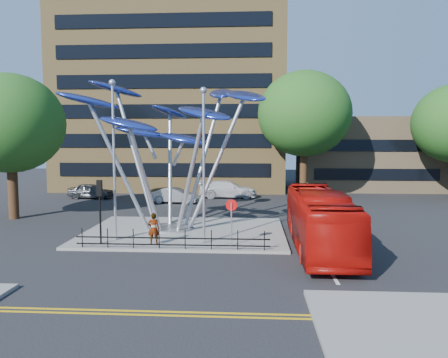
# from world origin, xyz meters

# --- Properties ---
(ground) EXTENTS (120.00, 120.00, 0.00)m
(ground) POSITION_xyz_m (0.00, 0.00, 0.00)
(ground) COLOR black
(ground) RESTS_ON ground
(traffic_island) EXTENTS (12.00, 9.00, 0.15)m
(traffic_island) POSITION_xyz_m (-1.00, 6.00, 0.07)
(traffic_island) COLOR slate
(traffic_island) RESTS_ON ground
(double_yellow_near) EXTENTS (40.00, 0.12, 0.01)m
(double_yellow_near) POSITION_xyz_m (0.00, -6.00, 0.01)
(double_yellow_near) COLOR gold
(double_yellow_near) RESTS_ON ground
(double_yellow_far) EXTENTS (40.00, 0.12, 0.01)m
(double_yellow_far) POSITION_xyz_m (0.00, -6.30, 0.01)
(double_yellow_far) COLOR gold
(double_yellow_far) RESTS_ON ground
(brick_tower) EXTENTS (25.00, 15.00, 30.00)m
(brick_tower) POSITION_xyz_m (-6.00, 32.00, 15.00)
(brick_tower) COLOR olive
(brick_tower) RESTS_ON ground
(low_building_near) EXTENTS (15.00, 8.00, 8.00)m
(low_building_near) POSITION_xyz_m (16.00, 30.00, 4.00)
(low_building_near) COLOR #9C805C
(low_building_near) RESTS_ON ground
(tree_right) EXTENTS (8.80, 8.80, 12.11)m
(tree_right) POSITION_xyz_m (8.00, 22.00, 8.04)
(tree_right) COLOR black
(tree_right) RESTS_ON ground
(tree_left) EXTENTS (7.60, 7.60, 10.32)m
(tree_left) POSITION_xyz_m (-14.00, 10.00, 6.79)
(tree_left) COLOR black
(tree_left) RESTS_ON ground
(leaf_sculpture) EXTENTS (12.72, 9.54, 9.51)m
(leaf_sculpture) POSITION_xyz_m (-2.07, 6.68, 6.87)
(leaf_sculpture) COLOR #9EA0A5
(leaf_sculpture) RESTS_ON traffic_island
(street_lamp_left) EXTENTS (0.36, 0.36, 8.80)m
(street_lamp_left) POSITION_xyz_m (-4.50, 3.50, 5.36)
(street_lamp_left) COLOR #9EA0A5
(street_lamp_left) RESTS_ON traffic_island
(street_lamp_right) EXTENTS (0.36, 0.36, 8.30)m
(street_lamp_right) POSITION_xyz_m (0.50, 3.00, 5.09)
(street_lamp_right) COLOR #9EA0A5
(street_lamp_right) RESTS_ON traffic_island
(traffic_light_island) EXTENTS (0.28, 0.18, 3.42)m
(traffic_light_island) POSITION_xyz_m (-5.00, 2.50, 2.61)
(traffic_light_island) COLOR black
(traffic_light_island) RESTS_ON traffic_island
(no_entry_sign_island) EXTENTS (0.60, 0.10, 2.45)m
(no_entry_sign_island) POSITION_xyz_m (2.00, 2.52, 1.82)
(no_entry_sign_island) COLOR #9EA0A5
(no_entry_sign_island) RESTS_ON traffic_island
(pedestrian_railing_front) EXTENTS (10.00, 0.06, 1.00)m
(pedestrian_railing_front) POSITION_xyz_m (-1.00, 1.70, 0.55)
(pedestrian_railing_front) COLOR black
(pedestrian_railing_front) RESTS_ON traffic_island
(red_bus) EXTENTS (2.69, 11.02, 3.06)m
(red_bus) POSITION_xyz_m (6.60, 2.79, 1.53)
(red_bus) COLOR #A90C07
(red_bus) RESTS_ON ground
(pedestrian) EXTENTS (0.66, 0.48, 1.70)m
(pedestrian) POSITION_xyz_m (-2.13, 2.50, 1.00)
(pedestrian) COLOR gray
(pedestrian) RESTS_ON traffic_island
(parked_car_left) EXTENTS (4.37, 2.00, 1.45)m
(parked_car_left) POSITION_xyz_m (-12.29, 20.57, 0.73)
(parked_car_left) COLOR #3D4145
(parked_car_left) RESTS_ON ground
(parked_car_mid) EXTENTS (4.30, 1.95, 1.37)m
(parked_car_mid) POSITION_xyz_m (-3.74, 18.12, 0.69)
(parked_car_mid) COLOR #94979B
(parked_car_mid) RESTS_ON ground
(parked_car_right) EXTENTS (5.71, 2.51, 1.63)m
(parked_car_right) POSITION_xyz_m (0.76, 21.93, 0.82)
(parked_car_right) COLOR silver
(parked_car_right) RESTS_ON ground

